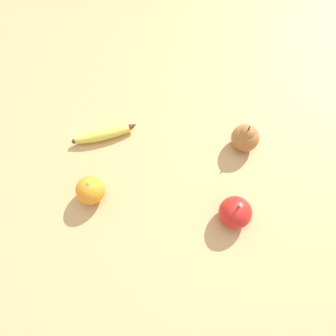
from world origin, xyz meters
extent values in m
plane|color=tan|center=(0.00, 0.00, 0.00)|extent=(3.00, 3.00, 0.00)
ellipsoid|color=#DBCC4C|center=(0.18, 0.07, 0.02)|extent=(0.17, 0.13, 0.03)
cone|color=#47331E|center=(0.11, 0.03, 0.02)|extent=(0.03, 0.03, 0.03)
sphere|color=#47331E|center=(0.26, 0.12, 0.02)|extent=(0.01, 0.01, 0.01)
sphere|color=orange|center=(0.15, 0.25, 0.04)|extent=(0.08, 0.08, 0.08)
cylinder|color=#3D8438|center=(0.15, 0.25, 0.07)|extent=(0.01, 0.01, 0.00)
sphere|color=#A36633|center=(-0.21, -0.01, 0.04)|extent=(0.08, 0.08, 0.08)
sphere|color=#A36633|center=(-0.21, -0.01, 0.06)|extent=(0.05, 0.05, 0.05)
cylinder|color=#4C3319|center=(-0.21, -0.01, 0.09)|extent=(0.01, 0.01, 0.02)
ellipsoid|color=red|center=(-0.22, 0.21, 0.04)|extent=(0.08, 0.08, 0.08)
cylinder|color=#4C3319|center=(-0.22, 0.21, 0.08)|extent=(0.00, 0.00, 0.01)
camera|label=1|loc=(-0.13, 0.49, 0.83)|focal=35.00mm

